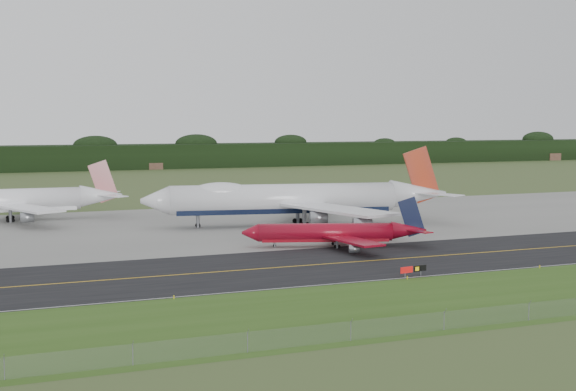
# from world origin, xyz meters

# --- Properties ---
(ground) EXTENTS (600.00, 600.00, 0.00)m
(ground) POSITION_xyz_m (0.00, 0.00, 0.00)
(ground) COLOR #3D4D23
(ground) RESTS_ON ground
(grass_verge) EXTENTS (400.00, 30.00, 0.01)m
(grass_verge) POSITION_xyz_m (0.00, -35.00, 0.01)
(grass_verge) COLOR #315218
(grass_verge) RESTS_ON ground
(taxiway) EXTENTS (400.00, 32.00, 0.02)m
(taxiway) POSITION_xyz_m (0.00, -4.00, 0.01)
(taxiway) COLOR black
(taxiway) RESTS_ON ground
(apron) EXTENTS (400.00, 78.00, 0.01)m
(apron) POSITION_xyz_m (0.00, 51.00, 0.01)
(apron) COLOR gray
(apron) RESTS_ON ground
(taxiway_centreline) EXTENTS (400.00, 0.40, 0.00)m
(taxiway_centreline) POSITION_xyz_m (0.00, -4.00, 0.03)
(taxiway_centreline) COLOR #ECAE16
(taxiway_centreline) RESTS_ON taxiway
(taxiway_edge_line) EXTENTS (400.00, 0.25, 0.00)m
(taxiway_edge_line) POSITION_xyz_m (0.00, -19.50, 0.03)
(taxiway_edge_line) COLOR silver
(taxiway_edge_line) RESTS_ON taxiway
(perimeter_fence) EXTENTS (320.00, 0.10, 320.00)m
(perimeter_fence) POSITION_xyz_m (0.00, -48.00, 1.10)
(perimeter_fence) COLOR slate
(perimeter_fence) RESTS_ON ground
(horizon_treeline) EXTENTS (700.00, 25.00, 12.00)m
(horizon_treeline) POSITION_xyz_m (0.00, 273.76, 5.47)
(horizon_treeline) COLOR black
(horizon_treeline) RESTS_ON ground
(jet_ba_747) EXTENTS (71.76, 58.69, 18.10)m
(jet_ba_747) POSITION_xyz_m (12.97, 43.96, 6.16)
(jet_ba_747) COLOR white
(jet_ba_747) RESTS_ON ground
(jet_red_737) EXTENTS (34.77, 27.59, 9.63)m
(jet_red_737) POSITION_xyz_m (8.50, 12.24, 2.66)
(jet_red_737) COLOR maroon
(jet_red_737) RESTS_ON ground
(jet_star_tail) EXTENTS (54.41, 45.60, 14.37)m
(jet_star_tail) POSITION_xyz_m (-47.67, 77.14, 4.79)
(jet_star_tail) COLOR white
(jet_star_tail) RESTS_ON ground
(taxiway_sign) EXTENTS (4.95, 0.92, 1.66)m
(taxiway_sign) POSITION_xyz_m (7.13, -19.01, 1.17)
(taxiway_sign) COLOR slate
(taxiway_sign) RESTS_ON ground
(edge_marker_left) EXTENTS (0.16, 0.16, 0.50)m
(edge_marker_left) POSITION_xyz_m (-31.14, -20.50, 0.25)
(edge_marker_left) COLOR yellow
(edge_marker_left) RESTS_ON ground
(edge_marker_center) EXTENTS (0.16, 0.16, 0.50)m
(edge_marker_center) POSITION_xyz_m (5.18, -20.50, 0.25)
(edge_marker_center) COLOR yellow
(edge_marker_center) RESTS_ON ground
(edge_marker_right) EXTENTS (0.16, 0.16, 0.50)m
(edge_marker_right) POSITION_xyz_m (30.09, -20.50, 0.25)
(edge_marker_right) COLOR yellow
(edge_marker_right) RESTS_ON ground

